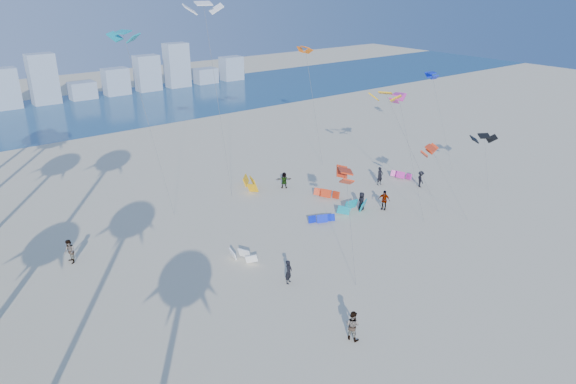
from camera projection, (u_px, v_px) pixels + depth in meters
ground at (418, 363)px, 29.87m from camera, size 220.00×220.00×0.00m
ocean at (55, 116)px, 82.81m from camera, size 220.00×220.00×0.00m
kitesurfer_near at (289, 272)px, 37.35m from camera, size 0.78×0.69×1.78m
kitesurfer_mid at (352, 325)px, 31.51m from camera, size 0.96×1.10×1.92m
kitesurfers_far at (315, 197)px, 50.05m from camera, size 34.46×11.25×1.93m
grounded_kites at (311, 200)px, 50.43m from camera, size 24.56×15.17×1.08m
flying_kites at (320, 76)px, 48.22m from camera, size 35.67×25.71×18.71m
distant_skyline at (28, 87)px, 88.33m from camera, size 85.00×3.00×8.40m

